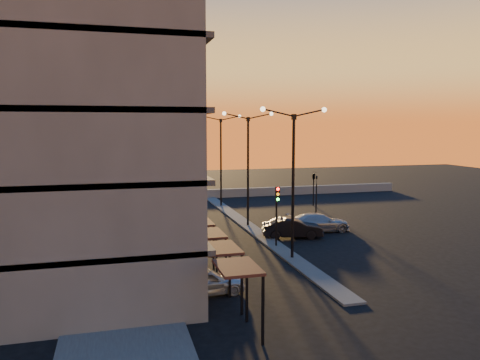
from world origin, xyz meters
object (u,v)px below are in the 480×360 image
object	(u,v)px
streetlamp_mid	(248,160)
car_hatchback	(205,281)
car_wagon	(319,222)
car_sedan	(292,228)
traffic_light_main	(277,206)

from	to	relation	value
streetlamp_mid	car_hatchback	size ratio (longest dim) A/B	2.38
streetlamp_mid	car_hatchback	distance (m)	16.79
streetlamp_mid	car_wagon	bearing A→B (deg)	-34.10
streetlamp_mid	car_sedan	distance (m)	7.08
streetlamp_mid	car_hatchback	bearing A→B (deg)	-113.88
car_sedan	car_wagon	size ratio (longest dim) A/B	0.89
car_hatchback	car_wagon	size ratio (longest dim) A/B	0.79
streetlamp_mid	traffic_light_main	size ratio (longest dim) A/B	2.24
streetlamp_mid	traffic_light_main	distance (m)	7.62
traffic_light_main	car_wagon	size ratio (longest dim) A/B	0.84
car_hatchback	streetlamp_mid	bearing A→B (deg)	-27.37
traffic_light_main	car_wagon	xyz separation A→B (m)	(4.91, 3.81, -2.16)
car_hatchback	car_sedan	bearing A→B (deg)	-44.26
car_hatchback	car_sedan	world-z (taller)	car_sedan
car_wagon	traffic_light_main	bearing A→B (deg)	127.37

